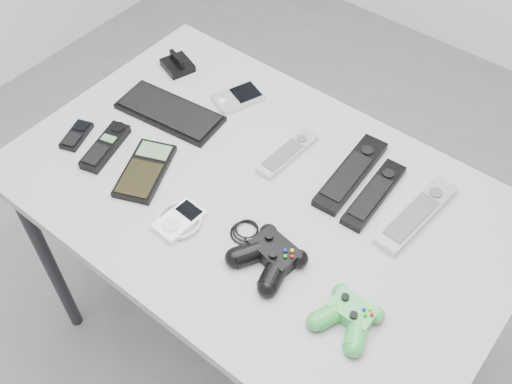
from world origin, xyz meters
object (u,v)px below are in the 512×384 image
Objects in this scene: pda_keyboard at (170,112)px; remote_black_b at (351,173)px; desk at (260,210)px; mp3_player at (179,220)px; controller_green at (349,315)px; remote_black_a at (374,194)px; calculator at (145,170)px; controller_black at (270,255)px; remote_silver_b at (417,214)px; pda at (238,97)px; mobile_phone at (77,135)px; remote_silver_a at (287,153)px; cordless_handset at (105,146)px.

remote_black_b is (0.47, 0.11, 0.00)m from pda_keyboard.
mp3_player reaches higher than desk.
controller_green reaches higher than pda_keyboard.
remote_black_b reaches higher than remote_black_a.
calculator is 0.37m from controller_black.
remote_silver_b is 1.35× the size of calculator.
remote_black_b reaches higher than pda_keyboard.
pda is 0.41m from mobile_phone.
pda is at bearing 145.24° from controller_black.
controller_black is (0.47, -0.19, 0.01)m from pda_keyboard.
controller_black is at bearing 176.09° from controller_green.
mobile_phone is 0.78m from controller_green.
remote_silver_b is (0.10, 0.01, 0.00)m from remote_black_a.
remote_black_a is at bearing 8.24° from remote_silver_a.
mobile_phone is at bearing 163.07° from calculator.
remote_silver_a is 0.71× the size of remote_black_b.
pda_keyboard is at bearing 165.73° from controller_black.
calculator is at bearing -14.02° from mobile_phone.
pda is 0.77× the size of cordless_handset.
pda is 0.50m from controller_black.
calculator is 0.77× the size of controller_black.
controller_green is (0.56, -0.35, 0.01)m from pda.
controller_green is (0.19, -0.31, 0.01)m from remote_black_b.
remote_silver_a is 0.33m from remote_silver_b.
pda_keyboard is 0.55m from remote_black_a.
remote_black_b reaches higher than desk.
mp3_player is (-0.22, -0.34, -0.00)m from remote_black_b.
desk is 6.37× the size of remote_silver_a.
remote_black_b is 0.47m from calculator.
remote_black_a is 0.29m from controller_black.
pda_keyboard is 1.16× the size of controller_black.
controller_green reaches higher than remote_black_a.
controller_green is (0.70, -0.02, 0.01)m from cordless_handset.
desk is 4.90× the size of controller_black.
controller_green is (0.41, 0.03, 0.01)m from mp3_player.
remote_black_b is 0.67m from mobile_phone.
desk is 0.21m from controller_black.
controller_black reaches higher than pda.
pda_keyboard is 0.20m from calculator.
cordless_handset is 0.29m from mp3_player.
pda_keyboard is 2.56× the size of mp3_player.
pda_keyboard is 1.51× the size of remote_silver_a.
desk is at bearing -78.31° from remote_silver_a.
calculator is at bearing -148.34° from remote_silver_b.
controller_green is (0.78, -0.00, 0.01)m from mobile_phone.
mp3_player is at bearing -134.70° from remote_black_a.
pda is 0.55× the size of remote_black_a.
remote_silver_a is 1.69× the size of mp3_player.
remote_black_b is 1.08× the size of controller_black.
remote_black_a is 0.32m from controller_green.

